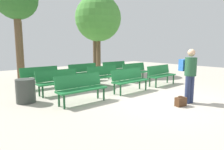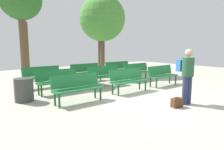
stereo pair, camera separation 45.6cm
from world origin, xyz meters
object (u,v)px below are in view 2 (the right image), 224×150
bench_r2_c1 (86,71)px  tree_1 (102,19)px  bench_r1_c2 (138,71)px  tree_2 (27,49)px  bench_r2_c0 (43,75)px  handbag (177,103)px  bench_r1_c0 (58,80)px  bench_r0_c2 (162,74)px  visitor_with_backpack (187,73)px  trash_bin (24,90)px  bench_r0_c0 (77,86)px  bench_r1_c1 (105,75)px  tree_0 (21,1)px  tree_3 (100,53)px  bench_r0_c1 (128,79)px  bench_r2_c2 (119,68)px

bench_r2_c1 → tree_1: tree_1 is taller
bench_r1_c2 → bench_r2_c1: 2.56m
tree_2 → bench_r2_c0: bearing=-97.6°
handbag → bench_r1_c0: bearing=116.8°
tree_1 → handbag: bearing=-110.1°
bench_r1_c0 → bench_r1_c2: same height
bench_r0_c2 → visitor_with_backpack: size_ratio=0.98×
trash_bin → visitor_with_backpack: bearing=-42.1°
bench_r0_c0 → bench_r1_c0: bearing=89.1°
bench_r1_c1 → tree_0: bearing=122.4°
tree_3 → handbag: size_ratio=7.10×
bench_r1_c0 → visitor_with_backpack: visitor_with_backpack is taller
bench_r0_c1 → bench_r2_c0: size_ratio=1.00×
tree_0 → tree_2: 2.95m
bench_r1_c1 → handbag: 3.77m
bench_r0_c2 → tree_3: (1.28, 6.50, 0.75)m
handbag → bench_r0_c2: bearing=44.8°
bench_r1_c1 → bench_r0_c2: bearing=-34.6°
bench_r2_c1 → bench_r2_c2: size_ratio=1.00×
bench_r2_c2 → visitor_with_backpack: visitor_with_backpack is taller
bench_r2_c1 → trash_bin: 3.92m
tree_2 → trash_bin: (-1.78, -5.78, -1.19)m
tree_0 → tree_1: 4.73m
tree_0 → handbag: tree_0 is taller
bench_r1_c1 → bench_r2_c1: 1.52m
bench_r1_c2 → trash_bin: (-5.51, -0.38, -0.14)m
bench_r0_c2 → handbag: bearing=-136.4°
bench_r0_c0 → tree_3: bearing=50.8°
tree_0 → handbag: 8.61m
visitor_with_backpack → trash_bin: (-3.72, 3.36, -0.57)m
visitor_with_backpack → bench_r0_c1: bearing=-70.7°
bench_r1_c1 → tree_2: (-1.67, 5.42, 1.05)m
tree_2 → bench_r0_c1: bearing=-76.4°
tree_0 → handbag: (2.06, -7.47, -3.75)m
tree_2 → visitor_with_backpack: size_ratio=1.89×
bench_r1_c2 → bench_r2_c0: bearing=159.9°
bench_r2_c0 → visitor_with_backpack: bearing=-64.1°
bench_r2_c0 → trash_bin: (-1.25, -1.83, -0.14)m
bench_r0_c1 → bench_r1_c0: (-2.14, 1.52, 0.00)m
bench_r2_c0 → trash_bin: size_ratio=2.17×
bench_r0_c1 → tree_1: 6.25m
bench_r0_c1 → bench_r2_c2: same height
bench_r2_c1 → bench_r2_c2: same height
bench_r0_c1 → tree_2: tree_2 is taller
bench_r0_c1 → trash_bin: 3.63m
bench_r1_c1 → tree_3: (3.35, 5.03, 0.75)m
bench_r0_c1 → bench_r0_c2: 2.07m
tree_2 → tree_1: bearing=-25.4°
bench_r1_c0 → tree_0: bearing=93.7°
bench_r0_c1 → bench_r2_c2: (2.06, 2.98, 0.00)m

